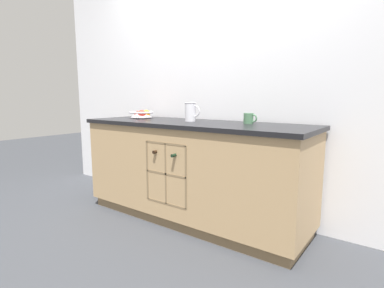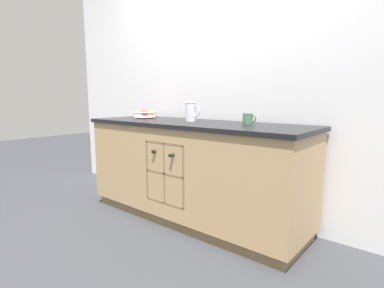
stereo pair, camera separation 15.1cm
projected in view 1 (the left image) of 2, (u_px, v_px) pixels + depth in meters
name	position (u px, v px, depth m)	size (l,w,h in m)	color
ground_plane	(192.00, 219.00, 2.75)	(14.00, 14.00, 0.00)	#383A3F
back_wall	(216.00, 79.00, 2.86)	(4.47, 0.06, 2.55)	white
kitchen_island	(192.00, 171.00, 2.68)	(2.11, 0.70, 0.89)	olive
fruit_bowl	(142.00, 114.00, 3.08)	(0.25, 0.25, 0.09)	silver
white_pitcher	(191.00, 111.00, 2.66)	(0.15, 0.10, 0.17)	white
ceramic_mug	(249.00, 118.00, 2.43)	(0.12, 0.08, 0.09)	#4C7A56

